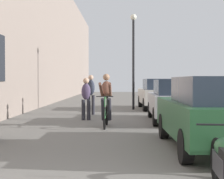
{
  "coord_description": "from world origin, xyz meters",
  "views": [
    {
      "loc": [
        1.13,
        -3.68,
        1.49
      ],
      "look_at": [
        0.81,
        12.56,
        1.09
      ],
      "focal_mm": 58.65,
      "sensor_mm": 36.0,
      "label": 1
    }
  ],
  "objects": [
    {
      "name": "parked_car_second",
      "position": [
        3.16,
        9.5,
        0.79
      ],
      "size": [
        1.89,
        4.31,
        1.52
      ],
      "color": "#B7B7BC",
      "rests_on": "ground_plane"
    },
    {
      "name": "parked_car_nearest",
      "position": [
        3.13,
        4.15,
        0.81
      ],
      "size": [
        1.9,
        4.42,
        1.57
      ],
      "color": "#23512D",
      "rests_on": "ground_plane"
    },
    {
      "name": "cyclist_on_bicycle",
      "position": [
        0.7,
        8.11,
        0.81
      ],
      "size": [
        0.52,
        1.76,
        1.74
      ],
      "color": "black",
      "rests_on": "ground_plane"
    },
    {
      "name": "pedestrian_near",
      "position": [
        -0.12,
        10.01,
        0.89
      ],
      "size": [
        0.35,
        0.26,
        1.59
      ],
      "color": "#26262D",
      "rests_on": "ground_plane"
    },
    {
      "name": "building_facade_left",
      "position": [
        -3.45,
        14.0,
        4.54
      ],
      "size": [
        0.54,
        68.0,
        9.08
      ],
      "color": "gray",
      "rests_on": "ground_plane"
    },
    {
      "name": "pedestrian_mid",
      "position": [
        -0.11,
        12.23,
        0.98
      ],
      "size": [
        0.38,
        0.3,
        1.73
      ],
      "color": "#26262D",
      "rests_on": "ground_plane"
    },
    {
      "name": "street_lamp",
      "position": [
        1.86,
        15.13,
        3.11
      ],
      "size": [
        0.32,
        0.32,
        4.9
      ],
      "color": "black",
      "rests_on": "ground_plane"
    },
    {
      "name": "parked_car_third",
      "position": [
        3.19,
        15.34,
        0.82
      ],
      "size": [
        1.95,
        4.46,
        1.57
      ],
      "color": "beige",
      "rests_on": "ground_plane"
    }
  ]
}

